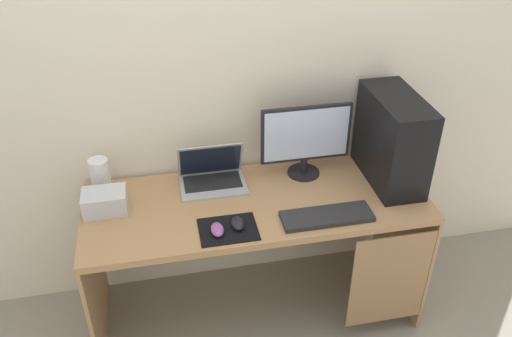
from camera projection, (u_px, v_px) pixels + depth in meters
The scene contains 12 objects.
ground_plane at pixel (256, 307), 2.96m from camera, with size 8.00×8.00×0.00m, color gray.
wall_back at pixel (242, 62), 2.54m from camera, with size 4.00×0.05×2.60m.
desk at pixel (260, 223), 2.62m from camera, with size 1.64×0.63×0.74m.
pc_tower at pixel (392, 139), 2.59m from camera, with size 0.21×0.47×0.45m, color black.
monitor at pixel (306, 139), 2.63m from camera, with size 0.45×0.16×0.39m.
laptop at pixel (212, 176), 2.65m from camera, with size 0.32×0.23×0.22m.
speaker at pixel (100, 176), 2.56m from camera, with size 0.09×0.09×0.18m, color silver.
projector at pixel (105, 202), 2.45m from camera, with size 0.20×0.14×0.10m, color #B7BCC6.
keyboard at pixel (327, 216), 2.43m from camera, with size 0.42×0.14×0.02m, color #232326.
mousepad at pixel (228, 229), 2.37m from camera, with size 0.26×0.20×0.01m, color black.
mouse_left at pixel (238, 223), 2.37m from camera, with size 0.06×0.10×0.03m, color black.
mouse_right at pixel (217, 230), 2.33m from camera, with size 0.06×0.10×0.03m, color #8C4C99.
Camera 1 is at (-0.41, -2.02, 2.26)m, focal length 37.37 mm.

